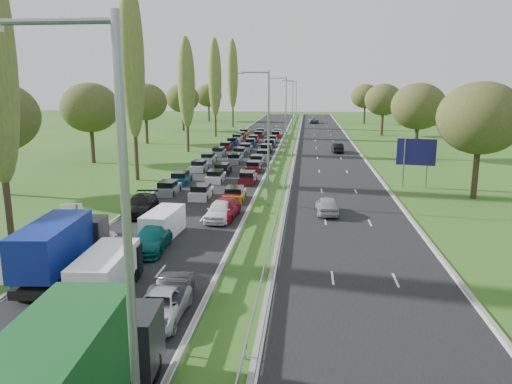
% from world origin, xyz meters
% --- Properties ---
extents(ground, '(260.00, 260.00, 0.00)m').
position_xyz_m(ground, '(4.50, 80.00, 0.00)').
color(ground, '#2C561B').
rests_on(ground, ground).
extents(near_carriageway, '(10.50, 215.00, 0.04)m').
position_xyz_m(near_carriageway, '(-2.25, 82.50, 0.00)').
color(near_carriageway, black).
rests_on(near_carriageway, ground).
extents(far_carriageway, '(10.50, 215.00, 0.04)m').
position_xyz_m(far_carriageway, '(11.25, 82.50, 0.00)').
color(far_carriageway, black).
rests_on(far_carriageway, ground).
extents(central_reservation, '(2.36, 215.00, 0.32)m').
position_xyz_m(central_reservation, '(4.50, 82.50, 0.55)').
color(central_reservation, gray).
rests_on(central_reservation, ground).
extents(lamp_columns, '(0.18, 140.18, 12.00)m').
position_xyz_m(lamp_columns, '(4.50, 78.00, 6.00)').
color(lamp_columns, gray).
rests_on(lamp_columns, ground).
extents(poplar_row, '(2.80, 127.80, 22.44)m').
position_xyz_m(poplar_row, '(-11.50, 68.17, 12.39)').
color(poplar_row, '#2D2116').
rests_on(poplar_row, ground).
extents(woodland_left, '(8.00, 166.00, 11.10)m').
position_xyz_m(woodland_left, '(-22.00, 62.63, 7.68)').
color(woodland_left, '#2D2116').
rests_on(woodland_left, ground).
extents(woodland_right, '(8.00, 153.00, 11.10)m').
position_xyz_m(woodland_right, '(24.00, 66.67, 7.68)').
color(woodland_right, '#2D2116').
rests_on(woodland_right, ground).
extents(traffic_queue_fill, '(9.13, 68.47, 0.80)m').
position_xyz_m(traffic_queue_fill, '(-2.25, 77.45, 0.44)').
color(traffic_queue_fill, slate).
rests_on(traffic_queue_fill, ground).
extents(near_car_2, '(2.52, 5.40, 1.50)m').
position_xyz_m(near_car_2, '(-5.91, 27.79, 0.77)').
color(near_car_2, white).
rests_on(near_car_2, near_carriageway).
extents(near_car_3, '(2.63, 5.63, 1.59)m').
position_xyz_m(near_car_3, '(-6.00, 38.85, 0.82)').
color(near_car_3, black).
rests_on(near_car_3, near_carriageway).
extents(near_car_7, '(2.30, 5.20, 1.48)m').
position_xyz_m(near_car_7, '(-2.20, 29.67, 0.76)').
color(near_car_7, '#055153').
rests_on(near_car_7, near_carriageway).
extents(near_car_9, '(1.65, 4.31, 1.40)m').
position_xyz_m(near_car_9, '(1.46, 21.50, 0.72)').
color(near_car_9, black).
rests_on(near_car_9, near_carriageway).
extents(near_car_10, '(2.18, 4.71, 1.31)m').
position_xyz_m(near_car_10, '(1.28, 19.93, 0.67)').
color(near_car_10, '#B5B9C0').
rests_on(near_car_10, near_carriageway).
extents(near_car_11, '(2.48, 5.31, 1.50)m').
position_xyz_m(near_car_11, '(1.23, 38.27, 0.77)').
color(near_car_11, '#A40A24').
rests_on(near_car_11, near_carriageway).
extents(near_car_12, '(2.18, 4.81, 1.60)m').
position_xyz_m(near_car_12, '(1.04, 37.60, 0.82)').
color(near_car_12, white).
rests_on(near_car_12, near_carriageway).
extents(far_car_0, '(1.96, 4.50, 1.51)m').
position_xyz_m(far_car_0, '(9.70, 40.47, 0.78)').
color(far_car_0, '#9FA4A8').
rests_on(far_car_0, far_carriageway).
extents(far_car_1, '(1.79, 4.70, 1.53)m').
position_xyz_m(far_car_1, '(12.83, 80.66, 0.78)').
color(far_car_1, black).
rests_on(far_car_1, far_carriageway).
extents(far_car_2, '(3.02, 5.86, 1.58)m').
position_xyz_m(far_car_2, '(9.60, 145.16, 0.81)').
color(far_car_2, slate).
rests_on(far_car_2, far_carriageway).
extents(blue_lorry, '(2.29, 8.23, 3.47)m').
position_xyz_m(blue_lorry, '(-5.61, 24.39, 1.82)').
color(blue_lorry, black).
rests_on(blue_lorry, near_carriageway).
extents(white_van_front, '(2.17, 5.53, 2.22)m').
position_xyz_m(white_van_front, '(-2.36, 22.82, 1.14)').
color(white_van_front, white).
rests_on(white_van_front, near_carriageway).
extents(white_van_rear, '(1.87, 4.77, 1.92)m').
position_xyz_m(white_van_rear, '(-2.27, 33.00, 0.98)').
color(white_van_rear, white).
rests_on(white_van_rear, near_carriageway).
extents(info_sign, '(1.46, 0.54, 2.10)m').
position_xyz_m(info_sign, '(-9.40, 33.42, 1.37)').
color(info_sign, gray).
rests_on(info_sign, ground).
extents(direction_sign, '(3.95, 0.84, 5.20)m').
position_xyz_m(direction_sign, '(19.40, 52.87, 3.57)').
color(direction_sign, gray).
rests_on(direction_sign, ground).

